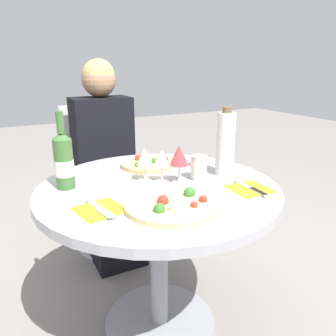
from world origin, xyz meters
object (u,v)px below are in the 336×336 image
(seated_diner, at_px, (109,172))
(tall_carafe, at_px, (225,144))
(chair_behind_diner, at_px, (103,179))
(dining_table, at_px, (159,216))
(pizza_large, at_px, (172,204))
(wine_bottle, at_px, (64,161))

(seated_diner, distance_m, tall_carafe, 0.84)
(chair_behind_diner, bearing_deg, tall_carafe, 110.15)
(dining_table, height_order, tall_carafe, tall_carafe)
(seated_diner, bearing_deg, pizza_large, 86.27)
(pizza_large, xyz_separation_m, wine_bottle, (-0.29, 0.37, 0.10))
(seated_diner, height_order, wine_bottle, seated_diner)
(seated_diner, xyz_separation_m, tall_carafe, (0.32, -0.72, 0.29))
(pizza_large, distance_m, wine_bottle, 0.48)
(chair_behind_diner, distance_m, wine_bottle, 0.87)
(dining_table, distance_m, tall_carafe, 0.43)
(wine_bottle, bearing_deg, seated_diner, 58.31)
(dining_table, distance_m, wine_bottle, 0.45)
(seated_diner, xyz_separation_m, wine_bottle, (-0.35, -0.56, 0.26))
(dining_table, height_order, seated_diner, seated_diner)
(chair_behind_diner, relative_size, seated_diner, 0.77)
(chair_behind_diner, bearing_deg, wine_bottle, 63.92)
(seated_diner, distance_m, pizza_large, 0.95)
(seated_diner, bearing_deg, tall_carafe, 113.83)
(chair_behind_diner, height_order, wine_bottle, wine_bottle)
(dining_table, distance_m, pizza_large, 0.28)
(dining_table, xyz_separation_m, pizza_large, (-0.06, -0.22, 0.15))
(chair_behind_diner, height_order, seated_diner, seated_diner)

